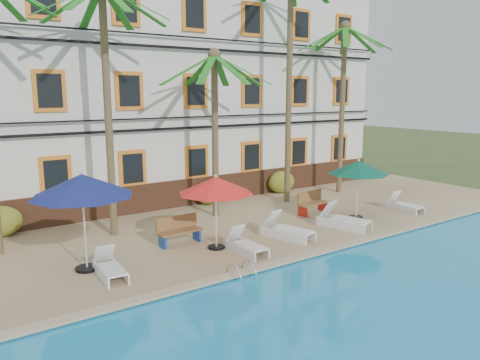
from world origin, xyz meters
TOP-DOWN VIEW (x-y plane):
  - ground at (0.00, 0.00)m, footprint 100.00×100.00m
  - pool_deck at (0.00, 5.00)m, footprint 30.00×12.00m
  - pool_coping at (0.00, -0.90)m, footprint 30.00×0.35m
  - hotel_building at (0.00, 9.98)m, footprint 25.40×6.44m
  - palm_b at (-3.21, 4.64)m, footprint 4.46×4.46m
  - palm_c at (1.10, 4.75)m, footprint 4.46×4.46m
  - palm_d at (5.12, 5.02)m, footprint 4.46×4.46m
  - palm_e at (8.63, 5.10)m, footprint 4.46×4.46m
  - shrub_mid at (1.96, 6.60)m, footprint 1.50×0.90m
  - shrub_right at (6.11, 6.60)m, footprint 1.50×0.90m
  - umbrella_blue at (-5.03, 1.82)m, footprint 2.85×2.85m
  - umbrella_red at (-1.04, 1.30)m, footprint 2.42×2.42m
  - umbrella_green at (5.49, 1.22)m, footprint 2.38×2.38m
  - lounger_b at (-4.66, 1.01)m, footprint 0.69×1.67m
  - lounger_c at (-0.50, 0.46)m, footprint 0.62×1.67m
  - lounger_d at (1.53, 0.85)m, footprint 1.18×2.01m
  - lounger_e at (4.08, 0.62)m, footprint 1.22×2.08m
  - lounger_f at (8.01, 0.84)m, footprint 0.66×1.69m
  - bench_left at (-1.80, 2.42)m, footprint 1.52×0.53m
  - bench_right at (4.54, 2.78)m, footprint 1.55×0.68m
  - pool_ladder at (-1.68, -1.00)m, footprint 0.54×0.74m

SIDE VIEW (x-z plane):
  - ground at x=0.00m, z-range 0.00..0.00m
  - pool_deck at x=0.00m, z-range 0.00..0.25m
  - pool_ladder at x=-1.68m, z-range -0.12..0.62m
  - pool_coping at x=0.00m, z-range 0.25..0.31m
  - lounger_b at x=-4.66m, z-range 0.11..0.89m
  - lounger_c at x=-0.50m, z-range 0.11..0.90m
  - lounger_f at x=8.01m, z-range 0.11..0.90m
  - lounger_d at x=1.53m, z-range 0.09..0.99m
  - lounger_e at x=4.08m, z-range 0.09..1.02m
  - bench_left at x=-1.80m, z-range 0.26..1.18m
  - bench_right at x=4.54m, z-range 0.26..1.18m
  - shrub_mid at x=1.96m, z-range 0.25..1.35m
  - shrub_right at x=6.11m, z-range 0.25..1.35m
  - umbrella_green at x=5.49m, z-range 1.09..3.48m
  - umbrella_red at x=-1.04m, z-range 1.10..3.52m
  - umbrella_blue at x=-5.03m, z-range 1.26..4.10m
  - palm_c at x=1.10m, z-range 1.28..7.90m
  - hotel_building at x=0.00m, z-range 0.26..10.49m
  - palm_e at x=8.63m, z-range 1.42..9.69m
  - palm_b at x=-3.21m, z-range 1.44..10.05m
  - palm_d at x=5.12m, z-range 1.54..11.85m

